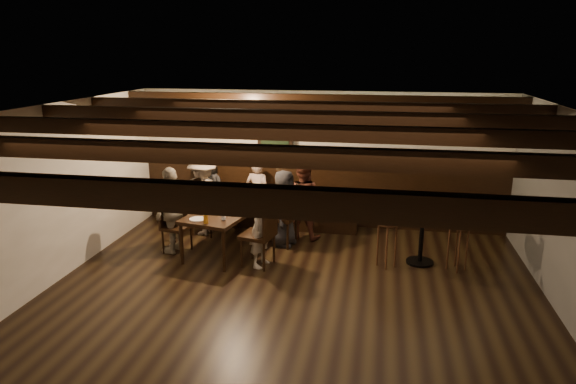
% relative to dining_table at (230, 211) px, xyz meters
% --- Properties ---
extents(room, '(7.00, 7.00, 7.00)m').
position_rel_dining_table_xyz_m(room, '(0.98, 0.18, 0.45)').
color(room, black).
rests_on(room, ground).
extents(dining_table, '(1.16, 1.93, 0.68)m').
position_rel_dining_table_xyz_m(dining_table, '(0.00, 0.00, 0.00)').
color(dining_table, black).
rests_on(dining_table, floor).
extents(chair_left_near, '(0.52, 0.52, 0.97)m').
position_rel_dining_table_xyz_m(chair_left_near, '(-0.62, 0.59, -0.33)').
color(chair_left_near, black).
rests_on(chair_left_near, floor).
extents(chair_left_far, '(0.46, 0.46, 0.85)m').
position_rel_dining_table_xyz_m(chair_left_far, '(-0.79, -0.30, -0.36)').
color(chair_left_far, black).
rests_on(chair_left_far, floor).
extents(chair_right_near, '(0.53, 0.53, 0.99)m').
position_rel_dining_table_xyz_m(chair_right_near, '(0.80, 0.30, -0.32)').
color(chair_right_near, black).
rests_on(chair_right_near, floor).
extents(chair_right_far, '(0.53, 0.53, 0.98)m').
position_rel_dining_table_xyz_m(chair_right_far, '(0.62, -0.59, -0.32)').
color(chair_right_far, black).
rests_on(chair_right_far, floor).
extents(person_bench_left, '(0.71, 0.53, 1.30)m').
position_rel_dining_table_xyz_m(person_bench_left, '(-0.70, 1.06, 0.03)').
color(person_bench_left, '#242427').
rests_on(person_bench_left, floor).
extents(person_bench_centre, '(0.51, 0.38, 1.25)m').
position_rel_dining_table_xyz_m(person_bench_centre, '(0.21, 1.03, 0.00)').
color(person_bench_centre, gray).
rests_on(person_bench_centre, floor).
extents(person_bench_right, '(0.73, 0.62, 1.32)m').
position_rel_dining_table_xyz_m(person_bench_right, '(1.06, 0.70, 0.04)').
color(person_bench_right, brown).
rests_on(person_bench_right, floor).
extents(person_left_near, '(0.67, 0.96, 1.36)m').
position_rel_dining_table_xyz_m(person_left_near, '(-0.64, 0.59, 0.06)').
color(person_left_near, gray).
rests_on(person_left_near, floor).
extents(person_left_far, '(0.49, 0.85, 1.36)m').
position_rel_dining_table_xyz_m(person_left_far, '(-0.82, -0.29, 0.06)').
color(person_left_far, '#A09780').
rests_on(person_left_far, floor).
extents(person_right_near, '(0.51, 0.68, 1.25)m').
position_rel_dining_table_xyz_m(person_right_near, '(0.82, 0.29, 0.00)').
color(person_right_near, black).
rests_on(person_right_near, floor).
extents(person_right_far, '(0.39, 0.51, 1.26)m').
position_rel_dining_table_xyz_m(person_right_far, '(0.64, -0.59, 0.01)').
color(person_right_far, '#BBB29E').
rests_on(person_right_far, floor).
extents(pint_a, '(0.07, 0.07, 0.14)m').
position_rel_dining_table_xyz_m(pint_a, '(-0.13, 0.74, 0.13)').
color(pint_a, '#BF7219').
rests_on(pint_a, dining_table).
extents(pint_b, '(0.07, 0.07, 0.14)m').
position_rel_dining_table_xyz_m(pint_b, '(0.38, 0.59, 0.13)').
color(pint_b, '#BF7219').
rests_on(pint_b, dining_table).
extents(pint_c, '(0.07, 0.07, 0.14)m').
position_rel_dining_table_xyz_m(pint_c, '(-0.27, 0.16, 0.13)').
color(pint_c, '#BF7219').
rests_on(pint_c, dining_table).
extents(pint_d, '(0.07, 0.07, 0.14)m').
position_rel_dining_table_xyz_m(pint_d, '(0.33, 0.14, 0.13)').
color(pint_d, silver).
rests_on(pint_d, dining_table).
extents(pint_e, '(0.07, 0.07, 0.14)m').
position_rel_dining_table_xyz_m(pint_e, '(-0.31, -0.40, 0.13)').
color(pint_e, '#BF7219').
rests_on(pint_e, dining_table).
extents(pint_f, '(0.07, 0.07, 0.14)m').
position_rel_dining_table_xyz_m(pint_f, '(0.09, -0.58, 0.13)').
color(pint_f, silver).
rests_on(pint_f, dining_table).
extents(pint_g, '(0.07, 0.07, 0.14)m').
position_rel_dining_table_xyz_m(pint_g, '(-0.11, -0.79, 0.13)').
color(pint_g, '#BF7219').
rests_on(pint_g, dining_table).
extents(plate_near, '(0.24, 0.24, 0.01)m').
position_rel_dining_table_xyz_m(plate_near, '(-0.29, -0.66, 0.06)').
color(plate_near, white).
rests_on(plate_near, dining_table).
extents(plate_far, '(0.24, 0.24, 0.01)m').
position_rel_dining_table_xyz_m(plate_far, '(0.12, -0.33, 0.06)').
color(plate_far, white).
rests_on(plate_far, dining_table).
extents(condiment_caddy, '(0.15, 0.10, 0.12)m').
position_rel_dining_table_xyz_m(condiment_caddy, '(-0.01, -0.05, 0.12)').
color(condiment_caddy, black).
rests_on(condiment_caddy, dining_table).
extents(candle, '(0.05, 0.05, 0.05)m').
position_rel_dining_table_xyz_m(candle, '(0.18, 0.27, 0.08)').
color(candle, beige).
rests_on(candle, dining_table).
extents(high_top_table, '(0.55, 0.55, 0.97)m').
position_rel_dining_table_xyz_m(high_top_table, '(2.96, -0.09, 0.02)').
color(high_top_table, black).
rests_on(high_top_table, floor).
extents(bar_stool_left, '(0.34, 0.35, 0.98)m').
position_rel_dining_table_xyz_m(bar_stool_left, '(2.46, -0.29, -0.25)').
color(bar_stool_left, '#351D10').
rests_on(bar_stool_left, floor).
extents(bar_stool_right, '(0.34, 0.35, 0.98)m').
position_rel_dining_table_xyz_m(bar_stool_right, '(3.46, -0.24, -0.25)').
color(bar_stool_right, '#351D10').
rests_on(bar_stool_right, floor).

